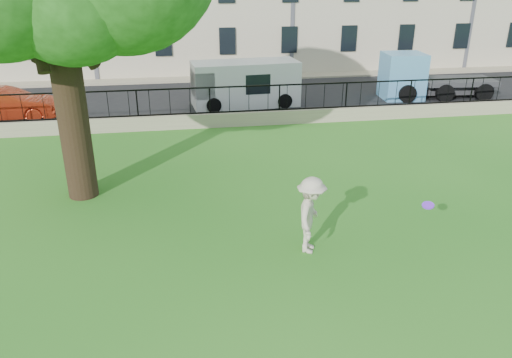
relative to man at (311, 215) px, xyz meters
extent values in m
plane|color=#216818|center=(-1.53, -1.40, -0.94)|extent=(120.00, 120.00, 0.00)
cube|color=gray|center=(-1.53, 10.60, -0.64)|extent=(50.00, 0.40, 0.60)
cube|color=black|center=(-1.53, 10.60, -0.31)|extent=(50.00, 0.05, 0.06)
cube|color=black|center=(-1.53, 10.60, 0.76)|extent=(50.00, 0.05, 0.06)
cube|color=black|center=(-1.53, 15.30, -0.94)|extent=(60.00, 9.00, 0.01)
cube|color=gray|center=(-1.53, 20.50, -0.88)|extent=(60.00, 1.40, 0.12)
cylinder|color=black|center=(-5.85, 4.20, 1.41)|extent=(0.86, 0.86, 4.70)
imported|color=beige|center=(0.00, 0.00, 0.00)|extent=(1.13, 1.40, 1.89)
cylinder|color=#7C2AF1|center=(2.47, -0.80, 0.45)|extent=(0.30, 0.30, 0.12)
imported|color=#AE2E15|center=(-10.36, 13.08, -0.23)|extent=(4.34, 1.52, 1.43)
cube|color=silver|center=(0.47, 14.00, 0.13)|extent=(5.28, 2.41, 2.16)
cube|color=#5AA0D5|center=(10.47, 14.00, 0.22)|extent=(5.68, 2.43, 2.32)
camera|label=1|loc=(-2.97, -10.08, 5.33)|focal=35.00mm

